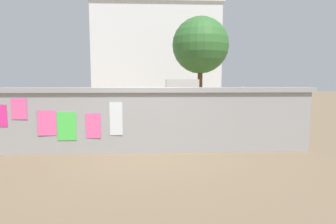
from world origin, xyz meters
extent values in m
plane|color=#7A664C|center=(0.00, 8.00, 0.00)|extent=(60.00, 60.00, 0.00)
cube|color=#989898|center=(0.00, 0.00, 0.76)|extent=(8.32, 0.30, 1.52)
cube|color=#949494|center=(0.00, 0.00, 1.58)|extent=(8.52, 0.42, 0.12)
cube|color=#F9599E|center=(-3.10, -0.16, 1.13)|extent=(0.38, 0.02, 0.51)
cube|color=#F9599E|center=(-2.45, -0.16, 0.78)|extent=(0.44, 0.03, 0.62)
cube|color=#4CD84C|center=(-1.98, -0.16, 0.70)|extent=(0.46, 0.01, 0.70)
cube|color=#F9599E|center=(-1.33, -0.16, 0.70)|extent=(0.36, 0.02, 0.61)
cube|color=silver|center=(-0.77, -0.16, 0.88)|extent=(0.32, 0.02, 0.82)
cylinder|color=black|center=(1.33, 4.65, 0.35)|extent=(0.70, 0.21, 0.70)
cylinder|color=black|center=(1.32, 3.35, 0.35)|extent=(0.70, 0.21, 0.70)
cylinder|color=black|center=(-1.17, 4.68, 0.35)|extent=(0.70, 0.21, 0.70)
cylinder|color=black|center=(-1.18, 3.38, 0.35)|extent=(0.70, 0.21, 0.70)
cube|color=silver|center=(1.22, 4.00, 1.10)|extent=(1.22, 1.51, 1.50)
cube|color=gray|center=(-0.58, 4.02, 0.80)|extent=(2.42, 1.53, 0.90)
cylinder|color=black|center=(-4.15, 4.67, 0.30)|extent=(0.61, 0.22, 0.60)
cylinder|color=black|center=(-2.88, 4.40, 0.30)|extent=(0.61, 0.24, 0.60)
cube|color=black|center=(-3.51, 4.54, 0.58)|extent=(1.03, 0.44, 0.32)
cube|color=black|center=(-3.32, 4.50, 0.76)|extent=(0.59, 0.33, 0.10)
cube|color=#262626|center=(-4.05, 4.65, 0.85)|extent=(0.15, 0.56, 0.03)
cylinder|color=black|center=(2.71, 1.46, 0.33)|extent=(0.66, 0.10, 0.66)
cylinder|color=black|center=(1.67, 1.56, 0.33)|extent=(0.66, 0.10, 0.66)
cube|color=gold|center=(2.19, 1.51, 0.51)|extent=(0.95, 0.13, 0.06)
cylinder|color=gold|center=(2.04, 1.52, 0.73)|extent=(0.03, 0.03, 0.40)
cube|color=black|center=(2.04, 1.52, 0.93)|extent=(0.21, 0.10, 0.05)
cube|color=black|center=(2.66, 1.46, 0.88)|extent=(0.08, 0.44, 0.03)
cylinder|color=black|center=(-3.19, 1.90, 0.33)|extent=(0.66, 0.13, 0.66)
cylinder|color=black|center=(-2.15, 2.04, 0.33)|extent=(0.66, 0.13, 0.66)
cube|color=red|center=(-2.67, 1.97, 0.51)|extent=(0.95, 0.17, 0.06)
cylinder|color=red|center=(-2.52, 1.99, 0.73)|extent=(0.03, 0.03, 0.40)
cube|color=black|center=(-2.52, 1.99, 0.93)|extent=(0.21, 0.11, 0.05)
cube|color=black|center=(-3.14, 1.91, 0.88)|extent=(0.10, 0.44, 0.03)
cylinder|color=#3F994C|center=(3.14, 2.54, 0.40)|extent=(0.12, 0.12, 0.80)
cylinder|color=#3F994C|center=(3.22, 2.38, 0.40)|extent=(0.12, 0.12, 0.80)
cylinder|color=yellow|center=(3.18, 2.46, 1.10)|extent=(0.46, 0.46, 0.60)
sphere|color=#8C664C|center=(3.18, 2.46, 1.51)|extent=(0.22, 0.22, 0.22)
cylinder|color=brown|center=(2.97, 10.40, 1.36)|extent=(0.30, 0.30, 2.73)
sphere|color=#356E30|center=(2.97, 10.40, 3.92)|extent=(3.41, 3.41, 3.41)
cube|color=white|center=(0.37, 19.49, 4.04)|extent=(10.62, 6.32, 8.07)
cube|color=silver|center=(0.37, 19.49, 8.32)|extent=(10.92, 6.62, 0.50)
camera|label=1|loc=(0.19, -7.25, 1.84)|focal=30.78mm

